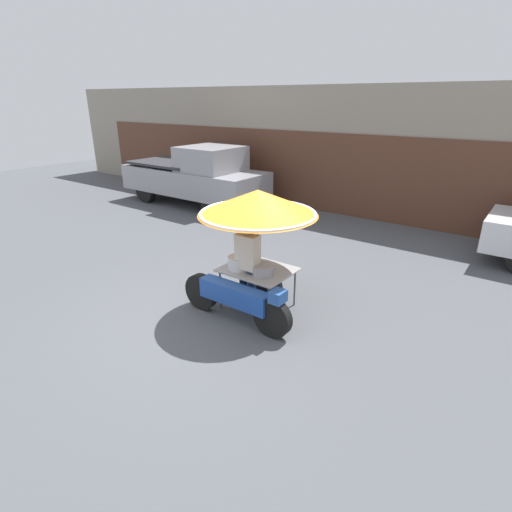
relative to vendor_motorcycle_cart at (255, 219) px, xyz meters
name	(u,v)px	position (x,y,z in m)	size (l,w,h in m)	color
ground_plane	(221,316)	(-0.29, -0.58, -1.59)	(36.00, 36.00, 0.00)	#4C4F54
shopfront_building	(394,152)	(-0.29, 7.36, 0.27)	(28.00, 2.06, 3.73)	gray
vendor_motorcycle_cart	(255,219)	(0.00, 0.00, 0.00)	(2.07, 1.91, 2.04)	black
vendor_person	(248,263)	(-0.06, -0.13, -0.72)	(0.38, 0.22, 1.55)	navy
pickup_truck	(196,176)	(-5.82, 4.63, -0.63)	(5.11, 1.90, 1.95)	black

